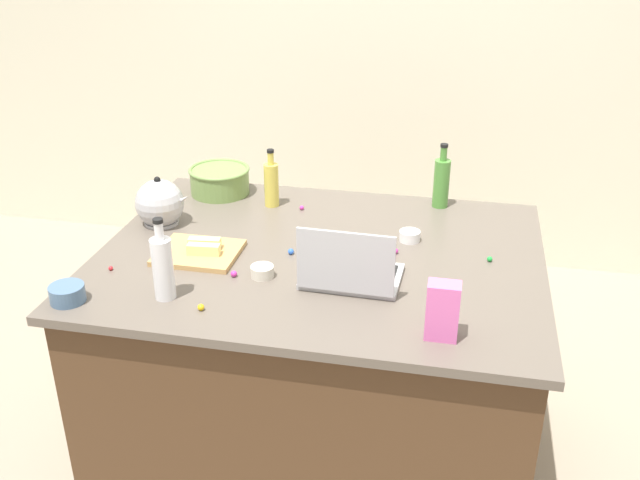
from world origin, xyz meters
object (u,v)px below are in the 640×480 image
at_px(butter_stick_left, 204,249).
at_px(butter_stick_right, 205,243).
at_px(laptop, 350,272).
at_px(bottle_oil, 271,183).
at_px(cutting_board, 199,253).
at_px(candy_bag, 443,311).
at_px(bottle_vinegar, 163,267).
at_px(kettle, 160,204).
at_px(ramekin_small, 410,236).
at_px(ramekin_wide, 67,294).
at_px(ramekin_medium, 262,271).
at_px(bottle_olive, 441,182).
at_px(mixing_bowl_large, 220,180).

height_order(butter_stick_left, butter_stick_right, same).
relative_size(laptop, bottle_oil, 1.37).
distance_m(cutting_board, candy_bag, 0.91).
bearing_deg(bottle_vinegar, butter_stick_right, 87.64).
distance_m(kettle, ramekin_small, 0.93).
bearing_deg(ramekin_wide, laptop, 18.67).
relative_size(bottle_oil, ramekin_small, 3.13).
distance_m(ramekin_small, candy_bag, 0.62).
xyz_separation_m(bottle_oil, ramekin_medium, (0.12, -0.57, -0.07)).
distance_m(laptop, candy_bag, 0.38).
height_order(ramekin_wide, candy_bag, candy_bag).
bearing_deg(butter_stick_left, ramekin_wide, -131.20).
distance_m(bottle_olive, candy_bag, 0.94).
distance_m(butter_stick_right, ramekin_small, 0.72).
bearing_deg(ramekin_medium, cutting_board, 158.11).
relative_size(ramekin_small, ramekin_medium, 0.98).
bearing_deg(ramekin_medium, bottle_olive, 53.11).
height_order(laptop, bottle_vinegar, bottle_vinegar).
height_order(bottle_oil, ramekin_wide, bottle_oil).
height_order(butter_stick_right, ramekin_medium, butter_stick_right).
relative_size(laptop, butter_stick_left, 2.87).
distance_m(bottle_vinegar, bottle_olive, 1.18).
bearing_deg(ramekin_small, butter_stick_right, -160.63).
relative_size(bottle_oil, butter_stick_left, 2.10).
bearing_deg(laptop, butter_stick_right, 167.26).
bearing_deg(ramekin_small, cutting_board, -159.37).
distance_m(ramekin_wide, candy_bag, 1.12).
distance_m(mixing_bowl_large, ramekin_medium, 0.75).
bearing_deg(ramekin_small, candy_bag, -76.58).
bearing_deg(butter_stick_left, bottle_oil, 78.30).
bearing_deg(butter_stick_right, candy_bag, -23.61).
bearing_deg(bottle_olive, butter_stick_right, -143.07).
distance_m(ramekin_medium, candy_bag, 0.63).
relative_size(cutting_board, candy_bag, 1.60).
height_order(kettle, ramekin_wide, kettle).
xyz_separation_m(ramekin_medium, ramekin_wide, (-0.53, -0.27, 0.01)).
bearing_deg(candy_bag, bottle_vinegar, 176.70).
bearing_deg(ramekin_medium, laptop, 1.28).
relative_size(ramekin_medium, ramekin_wide, 0.71).
bearing_deg(bottle_olive, candy_bag, -86.59).
xyz_separation_m(butter_stick_left, butter_stick_right, (-0.01, 0.04, 0.00)).
xyz_separation_m(bottle_oil, butter_stick_left, (-0.10, -0.49, -0.06)).
bearing_deg(ramekin_wide, ramekin_medium, 26.85).
xyz_separation_m(bottle_vinegar, ramekin_wide, (-0.28, -0.08, -0.08)).
bearing_deg(butter_stick_right, butter_stick_left, -73.24).
height_order(butter_stick_left, ramekin_wide, same).
bearing_deg(laptop, bottle_olive, 70.80).
bearing_deg(cutting_board, bottle_oil, 74.51).
xyz_separation_m(butter_stick_left, candy_bag, (0.81, -0.31, 0.05)).
distance_m(mixing_bowl_large, cutting_board, 0.57).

